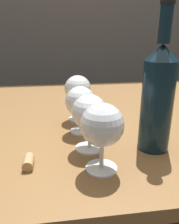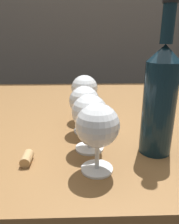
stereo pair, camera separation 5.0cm
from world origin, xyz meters
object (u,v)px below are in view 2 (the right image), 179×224
(wine_glass_pinot, at_px, (90,113))
(wine_glass_chardonnay, at_px, (84,102))
(wine_glass_amber, at_px, (97,126))
(cork, at_px, (27,158))
(wine_bottle, at_px, (160,99))
(wine_glass_port, at_px, (84,90))

(wine_glass_pinot, height_order, wine_glass_chardonnay, wine_glass_pinot)
(wine_glass_chardonnay, bearing_deg, wine_glass_amber, -82.92)
(wine_glass_chardonnay, height_order, cork, wine_glass_chardonnay)
(wine_glass_pinot, relative_size, wine_glass_chardonnay, 1.04)
(wine_glass_amber, xyz_separation_m, wine_bottle, (0.14, 0.07, 0.03))
(wine_glass_pinot, xyz_separation_m, wine_bottle, (0.15, -0.01, 0.04))
(wine_glass_pinot, xyz_separation_m, wine_glass_port, (-0.01, 0.20, 0.01))
(wine_glass_chardonnay, height_order, wine_glass_port, wine_glass_port)
(wine_glass_amber, relative_size, wine_glass_pinot, 1.04)
(wine_glass_chardonnay, xyz_separation_m, wine_glass_port, (0.00, 0.09, 0.01))
(wine_glass_pinot, distance_m, wine_glass_chardonnay, 0.10)
(wine_glass_pinot, bearing_deg, cork, -157.64)
(wine_glass_port, bearing_deg, wine_bottle, -52.29)
(wine_glass_amber, xyz_separation_m, wine_glass_port, (-0.02, 0.28, 0.00))
(wine_glass_chardonnay, bearing_deg, wine_glass_pinot, -83.80)
(wine_bottle, bearing_deg, wine_glass_pinot, 174.64)
(cork, bearing_deg, wine_glass_pinot, 22.36)
(wine_glass_chardonnay, relative_size, cork, 3.12)
(wine_glass_chardonnay, bearing_deg, wine_bottle, -35.05)
(wine_glass_amber, bearing_deg, wine_bottle, 27.33)
(wine_glass_pinot, xyz_separation_m, wine_glass_chardonnay, (-0.01, 0.10, -0.00))
(wine_glass_pinot, height_order, wine_bottle, wine_bottle)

